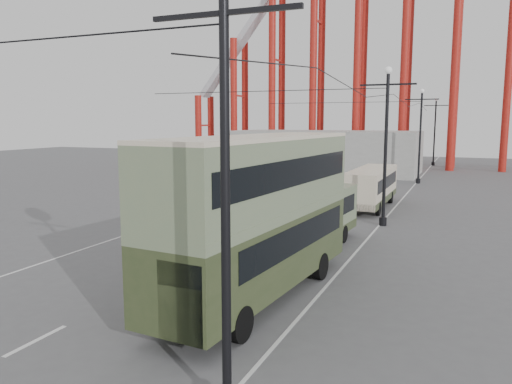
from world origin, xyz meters
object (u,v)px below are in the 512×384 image
at_px(single_decker_cream, 371,186).
at_px(pedestrian, 202,253).
at_px(lamp_post_near, 224,36).
at_px(single_decker_green, 302,221).
at_px(double_decker_bus, 259,209).

bearing_deg(single_decker_cream, pedestrian, -100.05).
xyz_separation_m(lamp_post_near, single_decker_cream, (-1.80, 26.98, -6.28)).
height_order(lamp_post_near, single_decker_cream, lamp_post_near).
bearing_deg(single_decker_cream, single_decker_green, -92.40).
distance_m(single_decker_cream, pedestrian, 19.00).
height_order(lamp_post_near, pedestrian, lamp_post_near).
distance_m(lamp_post_near, pedestrian, 12.05).
distance_m(double_decker_bus, single_decker_green, 6.46).
relative_size(lamp_post_near, pedestrian, 6.09).
distance_m(lamp_post_near, double_decker_bus, 8.45).
bearing_deg(single_decker_cream, lamp_post_near, -85.77).
bearing_deg(single_decker_green, single_decker_cream, 91.67).
bearing_deg(double_decker_bus, lamp_post_near, -67.93).
distance_m(double_decker_bus, single_decker_cream, 20.32).
bearing_deg(lamp_post_near, double_decker_bus, 107.31).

